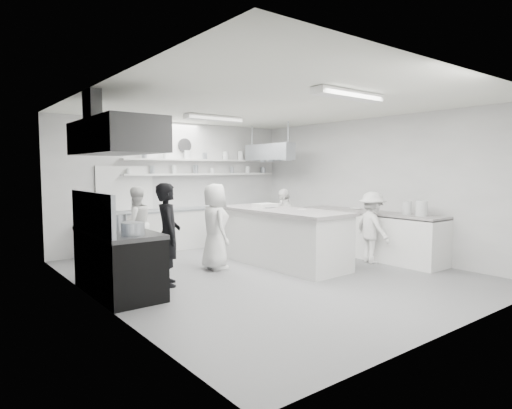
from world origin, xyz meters
TOP-DOWN VIEW (x-y plane):
  - floor at (0.00, 0.00)m, footprint 6.00×7.00m
  - ceiling at (0.00, 0.00)m, footprint 6.00×7.00m
  - wall_back at (0.00, 3.50)m, footprint 6.00×0.04m
  - wall_front at (0.00, -3.50)m, footprint 6.00×0.04m
  - wall_left at (-3.00, 0.00)m, footprint 0.04×7.00m
  - wall_right at (3.00, 0.00)m, footprint 0.04×7.00m
  - stove at (-2.60, 0.40)m, footprint 0.80×1.80m
  - exhaust_hood at (-2.60, 0.40)m, footprint 0.85×2.00m
  - back_counter at (0.30, 3.20)m, footprint 5.00×0.60m
  - shelf_lower at (0.70, 3.37)m, footprint 4.20×0.26m
  - shelf_upper at (0.70, 3.37)m, footprint 4.20×0.26m
  - pass_through_window at (-1.30, 3.48)m, footprint 1.30×0.04m
  - wall_clock at (0.20, 3.46)m, footprint 0.32×0.05m
  - right_counter at (2.65, -0.20)m, footprint 0.74×3.30m
  - pot_rack at (2.00, 2.40)m, footprint 0.30×1.60m
  - light_fixture_front at (0.00, -1.80)m, footprint 1.30×0.25m
  - light_fixture_rear at (0.00, 1.80)m, footprint 1.30×0.25m
  - prep_island at (0.68, 0.43)m, footprint 1.15×2.86m
  - stove_pot at (-2.60, 0.54)m, footprint 0.38×0.38m
  - cook_stove at (-1.80, 0.35)m, footprint 0.59×0.71m
  - cook_back at (-1.48, 2.46)m, footprint 0.76×0.60m
  - cook_island_left at (-0.59, 0.85)m, footprint 0.65×0.87m
  - cook_island_right at (1.25, 0.99)m, footprint 0.42×0.88m
  - cook_right at (2.19, -0.62)m, footprint 0.75×1.03m
  - bowl_island_a at (0.66, 0.84)m, footprint 0.35×0.35m
  - bowl_island_b at (0.92, 0.08)m, footprint 0.24×0.24m
  - bowl_right at (2.79, 0.30)m, footprint 0.35×0.35m

SIDE VIEW (x-z plane):
  - floor at x=0.00m, z-range -0.02..0.00m
  - stove at x=-2.60m, z-range 0.00..0.90m
  - back_counter at x=0.30m, z-range 0.00..0.92m
  - right_counter at x=2.65m, z-range 0.00..0.94m
  - prep_island at x=0.68m, z-range 0.00..1.04m
  - cook_right at x=2.19m, z-range 0.00..1.43m
  - cook_island_right at x=1.25m, z-range 0.00..1.46m
  - cook_back at x=-1.48m, z-range 0.00..1.53m
  - cook_island_left at x=-0.59m, z-range 0.00..1.61m
  - cook_stove at x=-1.80m, z-range 0.00..1.66m
  - bowl_right at x=2.79m, z-range 0.94..1.00m
  - stove_pot at x=-2.60m, z-range 0.91..1.20m
  - bowl_island_b at x=0.92m, z-range 1.04..1.10m
  - bowl_island_a at x=0.66m, z-range 1.04..1.11m
  - pass_through_window at x=-1.30m, z-range 0.95..1.95m
  - wall_back at x=0.00m, z-range 0.00..3.00m
  - wall_front at x=0.00m, z-range 0.00..3.00m
  - wall_left at x=-3.00m, z-range 0.00..3.00m
  - wall_right at x=3.00m, z-range 0.00..3.00m
  - shelf_lower at x=0.70m, z-range 1.73..1.77m
  - shelf_upper at x=0.70m, z-range 2.08..2.12m
  - pot_rack at x=2.00m, z-range 2.10..2.50m
  - exhaust_hood at x=-2.60m, z-range 2.10..2.60m
  - wall_clock at x=0.20m, z-range 2.29..2.61m
  - light_fixture_front at x=0.00m, z-range 2.89..2.99m
  - light_fixture_rear at x=0.00m, z-range 2.89..2.99m
  - ceiling at x=0.00m, z-range 3.00..3.02m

